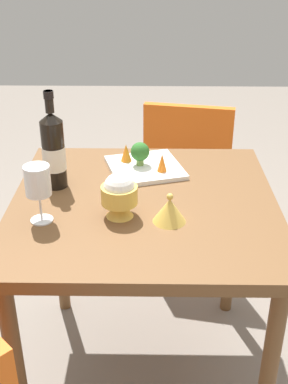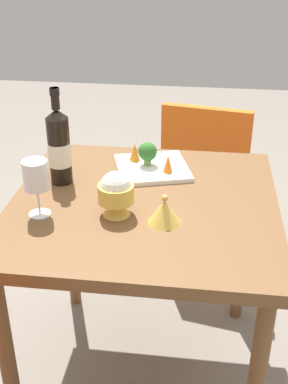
# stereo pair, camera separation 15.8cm
# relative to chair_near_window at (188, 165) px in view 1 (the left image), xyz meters

# --- Properties ---
(ground_plane) EXTENTS (8.00, 8.00, 0.00)m
(ground_plane) POSITION_rel_chair_near_window_xyz_m (-0.20, -0.77, -0.53)
(ground_plane) COLOR gray
(dining_table) EXTENTS (0.85, 0.85, 0.76)m
(dining_table) POSITION_rel_chair_near_window_xyz_m (-0.20, -0.77, 0.13)
(dining_table) COLOR brown
(dining_table) RESTS_ON ground_plane
(chair_near_window) EXTENTS (0.47, 0.47, 0.85)m
(chair_near_window) POSITION_rel_chair_near_window_xyz_m (0.00, 0.00, 0.00)
(chair_near_window) COLOR orange
(chair_near_window) RESTS_ON ground_plane
(wine_bottle) EXTENTS (0.08, 0.08, 0.33)m
(wine_bottle) POSITION_rel_chair_near_window_xyz_m (-0.50, -0.67, 0.36)
(wine_bottle) COLOR black
(wine_bottle) RESTS_ON dining_table
(wine_glass) EXTENTS (0.08, 0.08, 0.18)m
(wine_glass) POSITION_rel_chair_near_window_xyz_m (-0.50, -0.90, 0.36)
(wine_glass) COLOR white
(wine_glass) RESTS_ON dining_table
(rice_bowl) EXTENTS (0.11, 0.11, 0.14)m
(rice_bowl) POSITION_rel_chair_near_window_xyz_m (-0.27, -0.87, 0.30)
(rice_bowl) COLOR gold
(rice_bowl) RESTS_ON dining_table
(rice_bowl_lid) EXTENTS (0.10, 0.10, 0.09)m
(rice_bowl_lid) POSITION_rel_chair_near_window_xyz_m (-0.12, -0.90, 0.27)
(rice_bowl_lid) COLOR gold
(rice_bowl_lid) RESTS_ON dining_table
(serving_plate) EXTENTS (0.31, 0.31, 0.02)m
(serving_plate) POSITION_rel_chair_near_window_xyz_m (-0.21, -0.54, 0.24)
(serving_plate) COLOR white
(serving_plate) RESTS_ON dining_table
(broccoli_floret) EXTENTS (0.07, 0.07, 0.09)m
(broccoli_floret) POSITION_rel_chair_near_window_xyz_m (-0.22, -0.53, 0.30)
(broccoli_floret) COLOR #729E4C
(broccoli_floret) RESTS_ON serving_plate
(carrot_garnish_left) EXTENTS (0.04, 0.04, 0.07)m
(carrot_garnish_left) POSITION_rel_chair_near_window_xyz_m (-0.27, -0.50, 0.28)
(carrot_garnish_left) COLOR orange
(carrot_garnish_left) RESTS_ON serving_plate
(carrot_garnish_right) EXTENTS (0.03, 0.03, 0.07)m
(carrot_garnish_right) POSITION_rel_chair_near_window_xyz_m (-0.14, -0.58, 0.28)
(carrot_garnish_right) COLOR orange
(carrot_garnish_right) RESTS_ON serving_plate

